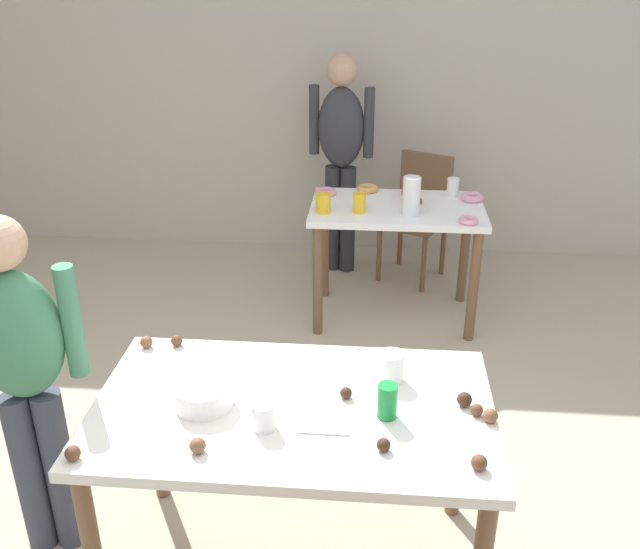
# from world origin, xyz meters

# --- Properties ---
(wall_back) EXTENTS (6.40, 0.10, 2.60)m
(wall_back) POSITION_xyz_m (0.00, 3.20, 1.30)
(wall_back) COLOR #BCB2A3
(wall_back) RESTS_ON ground_plane
(dining_table_near) EXTENTS (1.37, 0.80, 0.75)m
(dining_table_near) POSITION_xyz_m (0.09, -0.04, 0.66)
(dining_table_near) COLOR silver
(dining_table_near) RESTS_ON ground_plane
(dining_table_far) EXTENTS (1.04, 0.64, 0.75)m
(dining_table_far) POSITION_xyz_m (0.48, 2.02, 0.63)
(dining_table_far) COLOR white
(dining_table_far) RESTS_ON ground_plane
(chair_far_table) EXTENTS (0.54, 0.54, 0.87)m
(chair_far_table) POSITION_xyz_m (0.65, 2.69, 0.50)
(chair_far_table) COLOR brown
(chair_far_table) RESTS_ON ground_plane
(person_girl_near) EXTENTS (0.45, 0.28, 1.39)m
(person_girl_near) POSITION_xyz_m (-0.87, -0.00, 0.82)
(person_girl_near) COLOR #383D4C
(person_girl_near) RESTS_ON ground_plane
(person_adult_far) EXTENTS (0.46, 0.25, 1.54)m
(person_adult_far) POSITION_xyz_m (0.09, 2.72, 0.92)
(person_adult_far) COLOR #28282D
(person_adult_far) RESTS_ON ground_plane
(mixing_bowl) EXTENTS (0.20, 0.20, 0.08)m
(mixing_bowl) POSITION_xyz_m (-0.21, -0.07, 0.79)
(mixing_bowl) COLOR white
(mixing_bowl) RESTS_ON dining_table_near
(soda_can) EXTENTS (0.07, 0.07, 0.12)m
(soda_can) POSITION_xyz_m (0.41, -0.08, 0.81)
(soda_can) COLOR #198438
(soda_can) RESTS_ON dining_table_near
(fork_near) EXTENTS (0.17, 0.02, 0.01)m
(fork_near) POSITION_xyz_m (0.21, -0.19, 0.75)
(fork_near) COLOR silver
(fork_near) RESTS_ON dining_table_near
(cup_near_0) EXTENTS (0.08, 0.08, 0.09)m
(cup_near_0) POSITION_xyz_m (0.02, -0.18, 0.80)
(cup_near_0) COLOR white
(cup_near_0) RESTS_ON dining_table_near
(cup_near_1) EXTENTS (0.09, 0.09, 0.11)m
(cup_near_1) POSITION_xyz_m (0.43, 0.14, 0.81)
(cup_near_1) COLOR white
(cup_near_1) RESTS_ON dining_table_near
(cake_ball_0) EXTENTS (0.05, 0.05, 0.05)m
(cake_ball_0) POSITION_xyz_m (0.68, -0.32, 0.77)
(cake_ball_0) COLOR brown
(cake_ball_0) RESTS_ON dining_table_near
(cake_ball_1) EXTENTS (0.04, 0.04, 0.04)m
(cake_ball_1) POSITION_xyz_m (-0.41, 0.31, 0.77)
(cake_ball_1) COLOR brown
(cake_ball_1) RESTS_ON dining_table_near
(cake_ball_2) EXTENTS (0.05, 0.05, 0.05)m
(cake_ball_2) POSITION_xyz_m (0.75, -0.08, 0.77)
(cake_ball_2) COLOR brown
(cake_ball_2) RESTS_ON dining_table_near
(cake_ball_3) EXTENTS (0.04, 0.04, 0.04)m
(cake_ball_3) POSITION_xyz_m (0.27, 0.01, 0.77)
(cake_ball_3) COLOR #3D2319
(cake_ball_3) RESTS_ON dining_table_near
(cake_ball_4) EXTENTS (0.05, 0.05, 0.05)m
(cake_ball_4) POSITION_xyz_m (0.67, -0.00, 0.78)
(cake_ball_4) COLOR #3D2319
(cake_ball_4) RESTS_ON dining_table_near
(cake_ball_5) EXTENTS (0.05, 0.05, 0.05)m
(cake_ball_5) POSITION_xyz_m (-0.52, 0.28, 0.77)
(cake_ball_5) COLOR brown
(cake_ball_5) RESTS_ON dining_table_near
(cake_ball_6) EXTENTS (0.04, 0.04, 0.04)m
(cake_ball_6) POSITION_xyz_m (0.40, -0.26, 0.77)
(cake_ball_6) COLOR #3D2319
(cake_ball_6) RESTS_ON dining_table_near
(cake_ball_7) EXTENTS (0.04, 0.04, 0.04)m
(cake_ball_7) POSITION_xyz_m (0.71, -0.05, 0.77)
(cake_ball_7) COLOR brown
(cake_ball_7) RESTS_ON dining_table_near
(cake_ball_8) EXTENTS (0.05, 0.05, 0.05)m
(cake_ball_8) POSITION_xyz_m (-0.17, -0.31, 0.78)
(cake_ball_8) COLOR brown
(cake_ball_8) RESTS_ON dining_table_near
(cake_ball_9) EXTENTS (0.05, 0.05, 0.05)m
(cake_ball_9) POSITION_xyz_m (-0.54, -0.38, 0.77)
(cake_ball_9) COLOR brown
(cake_ball_9) RESTS_ON dining_table_near
(pitcher_far) EXTENTS (0.10, 0.10, 0.23)m
(pitcher_far) POSITION_xyz_m (0.55, 1.86, 0.86)
(pitcher_far) COLOR white
(pitcher_far) RESTS_ON dining_table_far
(cup_far_0) EXTENTS (0.09, 0.09, 0.12)m
(cup_far_0) POSITION_xyz_m (0.04, 1.87, 0.81)
(cup_far_0) COLOR yellow
(cup_far_0) RESTS_ON dining_table_far
(cup_far_1) EXTENTS (0.07, 0.07, 0.12)m
(cup_far_1) POSITION_xyz_m (0.82, 2.22, 0.81)
(cup_far_1) COLOR white
(cup_far_1) RESTS_ON dining_table_far
(cup_far_2) EXTENTS (0.08, 0.08, 0.12)m
(cup_far_2) POSITION_xyz_m (0.25, 1.88, 0.81)
(cup_far_2) COLOR yellow
(cup_far_2) RESTS_ON dining_table_far
(cup_far_3) EXTENTS (0.08, 0.08, 0.10)m
(cup_far_3) POSITION_xyz_m (0.55, 2.23, 0.80)
(cup_far_3) COLOR red
(cup_far_3) RESTS_ON dining_table_far
(donut_far_0) EXTENTS (0.13, 0.13, 0.04)m
(donut_far_0) POSITION_xyz_m (0.29, 2.27, 0.77)
(donut_far_0) COLOR gold
(donut_far_0) RESTS_ON dining_table_far
(donut_far_1) EXTENTS (0.13, 0.13, 0.04)m
(donut_far_1) POSITION_xyz_m (0.03, 2.18, 0.77)
(donut_far_1) COLOR pink
(donut_far_1) RESTS_ON dining_table_far
(donut_far_2) EXTENTS (0.11, 0.11, 0.03)m
(donut_far_2) POSITION_xyz_m (0.57, 2.08, 0.77)
(donut_far_2) COLOR brown
(donut_far_2) RESTS_ON dining_table_far
(donut_far_3) EXTENTS (0.11, 0.11, 0.03)m
(donut_far_3) POSITION_xyz_m (0.87, 1.76, 0.77)
(donut_far_3) COLOR pink
(donut_far_3) RESTS_ON dining_table_far
(donut_far_4) EXTENTS (0.14, 0.14, 0.04)m
(donut_far_4) POSITION_xyz_m (0.93, 2.16, 0.77)
(donut_far_4) COLOR pink
(donut_far_4) RESTS_ON dining_table_far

